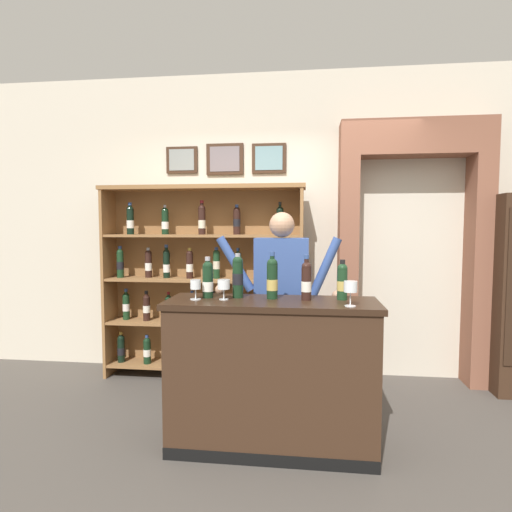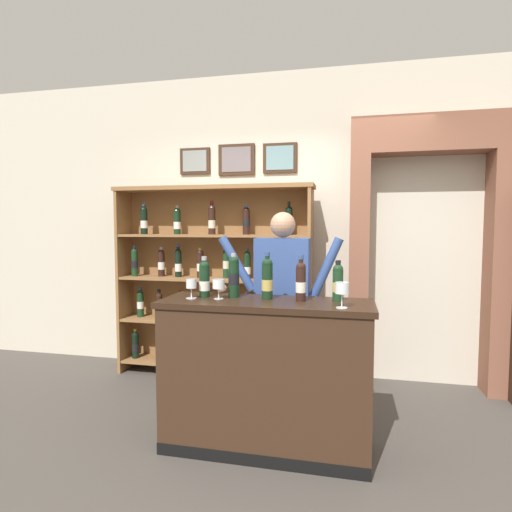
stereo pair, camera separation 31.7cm
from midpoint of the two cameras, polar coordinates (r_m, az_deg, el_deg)
name	(u,v)px [view 2 (the right image)]	position (r m, az deg, el deg)	size (l,w,h in m)	color
ground_plane	(267,449)	(3.15, 4.75, -25.04)	(14.00, 14.00, 0.02)	#47423D
back_wall	(297,225)	(4.36, 7.78, 4.30)	(12.00, 0.19, 3.08)	beige
wine_shelf	(214,279)	(4.21, -3.67, -3.16)	(2.02, 0.34, 1.92)	olive
archway_doorway	(425,237)	(4.30, 24.19, 2.41)	(1.40, 0.45, 2.52)	brown
tasting_counter	(266,375)	(2.93, 4.55, -16.08)	(1.43, 0.49, 1.03)	#382316
shopkeeper	(282,292)	(3.28, 6.43, -4.91)	(1.01, 0.22, 1.63)	#2D3347
tasting_bottle_chianti	(204,278)	(2.93, -4.04, -3.11)	(0.08, 0.08, 0.29)	black
tasting_bottle_rosso	(234,275)	(2.90, 0.05, -2.71)	(0.08, 0.08, 0.31)	black
tasting_bottle_grappa	(267,278)	(2.85, 4.76, -3.06)	(0.08, 0.08, 0.32)	black
tasting_bottle_super_tuscan	(301,281)	(2.80, 9.43, -3.37)	(0.07, 0.07, 0.31)	black
tasting_bottle_brunello	(338,282)	(2.84, 14.36, -3.48)	(0.07, 0.07, 0.27)	#19381E
wine_glass_center	(219,285)	(2.84, -1.97, -4.03)	(0.08, 0.08, 0.14)	silver
wine_glass_left	(342,289)	(2.61, 15.18, -4.48)	(0.08, 0.08, 0.16)	silver
wine_glass_spare	(191,285)	(2.87, -5.77, -4.02)	(0.07, 0.07, 0.14)	silver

